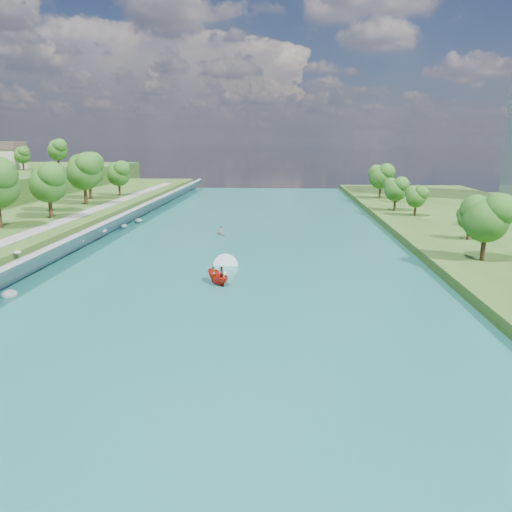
{
  "coord_description": "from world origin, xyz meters",
  "views": [
    {
      "loc": [
        7.07,
        -48.55,
        17.59
      ],
      "look_at": [
        3.34,
        16.39,
        2.5
      ],
      "focal_mm": 35.0,
      "sensor_mm": 36.0,
      "label": 1
    }
  ],
  "objects": [
    {
      "name": "riprap_bank",
      "position": [
        -25.84,
        19.02,
        1.79
      ],
      "size": [
        4.05,
        236.0,
        4.14
      ],
      "color": "slate",
      "rests_on": "ground"
    },
    {
      "name": "raft",
      "position": [
        -4.92,
        44.39,
        0.45
      ],
      "size": [
        2.9,
        3.25,
        1.6
      ],
      "rotation": [
        0.0,
        0.0,
        0.46
      ],
      "color": "#979A9F",
      "rests_on": "river_water"
    },
    {
      "name": "trees_ridge",
      "position": [
        -71.16,
        90.92,
        13.68
      ],
      "size": [
        21.75,
        40.32,
        10.65
      ],
      "color": "#2B5316",
      "rests_on": "ridge_west"
    },
    {
      "name": "motorboat",
      "position": [
        -1.21,
        12.52,
        0.86
      ],
      "size": [
        3.75,
        19.11,
        2.23
      ],
      "rotation": [
        0.0,
        0.0,
        3.7
      ],
      "color": "red",
      "rests_on": "river_water"
    },
    {
      "name": "riverside_path",
      "position": [
        -32.5,
        20.0,
        3.55
      ],
      "size": [
        3.0,
        200.0,
        0.1
      ],
      "primitive_type": "cube",
      "color": "gray",
      "rests_on": "berm_west"
    },
    {
      "name": "ground",
      "position": [
        0.0,
        0.0,
        0.0
      ],
      "size": [
        260.0,
        260.0,
        0.0
      ],
      "primitive_type": "plane",
      "color": "#2D5119",
      "rests_on": "ground"
    },
    {
      "name": "trees_east",
      "position": [
        37.47,
        31.45,
        6.39
      ],
      "size": [
        17.43,
        140.3,
        11.63
      ],
      "color": "#2B5316",
      "rests_on": "berm_east"
    },
    {
      "name": "river_water",
      "position": [
        0.0,
        20.0,
        0.05
      ],
      "size": [
        55.0,
        240.0,
        0.1
      ],
      "primitive_type": "cube",
      "color": "#175559",
      "rests_on": "ground"
    }
  ]
}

